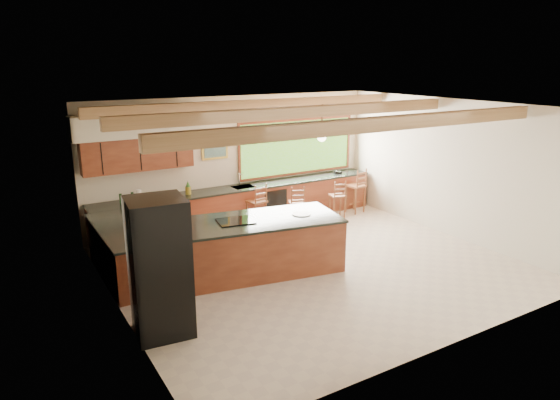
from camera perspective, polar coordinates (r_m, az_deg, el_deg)
ground at (r=9.63m, az=3.77°, el=-7.45°), size 7.20×7.20×0.00m
room_shell at (r=9.44m, az=0.90°, el=6.14°), size 7.27×6.54×3.02m
counter_run at (r=11.17m, az=-7.04°, el=-1.70°), size 7.12×3.10×1.22m
island at (r=9.26m, az=-2.11°, el=-5.08°), size 3.05×1.82×1.02m
refrigerator at (r=7.20m, az=-13.60°, el=-7.52°), size 0.85×0.83×2.00m
bar_stool_a at (r=11.39m, az=-2.59°, el=-0.28°), size 0.45×0.45×1.09m
bar_stool_b at (r=11.50m, az=2.07°, el=-0.37°), size 0.48×0.48×1.01m
bar_stool_c at (r=12.80m, az=8.82°, el=1.51°), size 0.48×0.48×1.16m
bar_stool_d at (r=12.19m, az=6.74°, el=0.40°), size 0.44×0.44×0.99m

